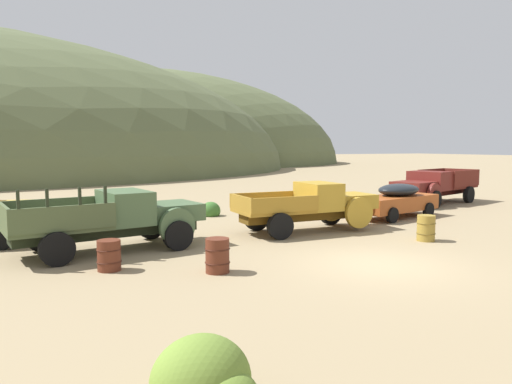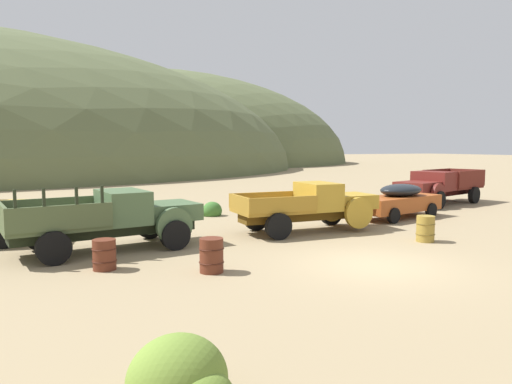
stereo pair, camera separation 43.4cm
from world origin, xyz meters
The scene contains 10 objects.
ground_plane centered at (0.00, 0.00, 0.00)m, with size 300.00×300.00×0.00m, color #998460.
hill_far_left centered at (11.76, 77.67, 0.00)m, with size 75.40×53.82×33.98m, color #56603D.
truck_weathered_green centered at (-6.07, 5.16, 1.00)m, with size 6.19×3.20×2.16m.
truck_mustard centered at (1.37, 5.33, 1.00)m, with size 5.67×2.32×1.89m.
car_oxide_orange centered at (6.43, 6.57, 0.82)m, with size 5.03×2.69×1.57m.
truck_oxblood centered at (11.94, 9.68, 1.02)m, with size 6.82×3.89×1.91m.
oil_drum_spare centered at (3.73, 1.91, 0.45)m, with size 0.65×0.65×0.91m.
oil_drum_by_truck centered at (-6.89, 2.61, 0.41)m, with size 0.66×0.66×0.82m.
oil_drum_foreground centered at (-4.36, 1.17, 0.45)m, with size 0.67×0.67×0.91m.
bush_between_trucks centered at (-0.95, 10.88, 0.21)m, with size 1.04×0.96×0.87m.
Camera 2 is at (-8.45, -10.53, 3.31)m, focal length 33.61 mm.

